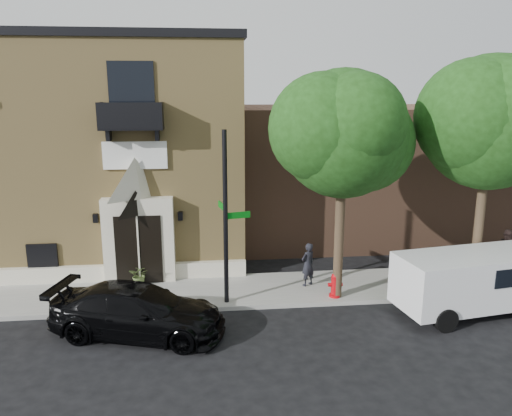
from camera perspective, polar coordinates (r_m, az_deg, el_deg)
The scene contains 14 objects.
ground at distance 17.12m, azimuth -10.61°, elevation -11.82°, with size 120.00×120.00×0.00m, color black.
sidewalk at distance 18.40m, azimuth -7.12°, elevation -9.58°, with size 42.00×3.00×0.15m, color gray.
church at distance 23.96m, azimuth -16.86°, elevation 6.62°, with size 12.20×11.01×9.30m.
neighbour_building at distance 26.93m, azimuth 17.08°, elevation 4.22°, with size 18.00×8.00×6.40m, color brown.
street_tree_left at distance 16.50m, azimuth 10.13°, elevation 8.46°, with size 4.97×4.38×7.77m.
street_tree_mid at distance 18.50m, azimuth 25.41°, elevation 8.93°, with size 5.21×4.64×8.25m.
black_sedan at distance 15.66m, azimuth -13.31°, elevation -11.38°, with size 2.13×5.25×1.52m, color black.
cargo_van at distance 18.05m, azimuth 23.94°, elevation -7.52°, with size 5.26×2.76×2.04m.
street_sign at distance 16.44m, azimuth -3.46°, elevation -1.19°, with size 1.04×0.91×5.85m.
fire_hydrant at distance 17.82m, azimuth 9.04°, elevation -8.67°, with size 0.50×0.40×0.88m.
dumpster at distance 18.75m, azimuth 18.34°, elevation -7.67°, with size 1.90×1.46×1.10m.
planter at distance 19.09m, azimuth -13.16°, elevation -7.48°, with size 0.70×0.61×0.78m, color #576E36.
pedestrian_near at distance 18.54m, azimuth 5.94°, elevation -6.43°, with size 0.59×0.39×1.63m, color black.
pedestrian_far at distance 22.20m, azimuth 26.75°, elevation -4.34°, with size 0.84×0.65×1.72m, color #2D201E.
Camera 1 is at (1.45, -15.45, 7.23)m, focal length 35.00 mm.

